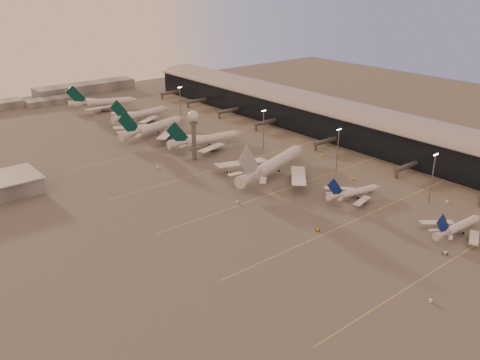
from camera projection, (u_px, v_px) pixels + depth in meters
ground at (351, 239)px, 209.19m from camera, size 700.00×700.00×0.00m
taxiway_markings at (303, 182)px, 266.85m from camera, size 180.00×185.25×0.02m
terminal at (326, 117)px, 347.32m from camera, size 57.00×362.00×23.04m
radar_tower at (193, 125)px, 289.98m from camera, size 6.40×6.40×31.10m
mast_a at (433, 175)px, 238.08m from camera, size 3.60×0.56×25.00m
mast_b at (338, 148)px, 275.63m from camera, size 3.60×0.56×25.00m
mast_c at (263, 127)px, 312.01m from camera, size 3.60×0.56×25.00m
mast_d at (180, 101)px, 375.18m from camera, size 3.60×0.56×25.00m
distant_horizon at (58, 94)px, 441.70m from camera, size 165.00×37.50×9.00m
narrowbody_near at (459, 228)px, 212.72m from camera, size 33.91×27.02×13.24m
narrowbody_mid at (355, 193)px, 246.19m from camera, size 33.06×26.13×13.05m
widebody_white at (274, 167)px, 275.46m from camera, size 67.38×53.18×24.48m
greentail_a at (207, 141)px, 319.78m from camera, size 53.48×42.95×19.47m
greentail_b at (155, 129)px, 342.76m from camera, size 59.25×47.23×22.01m
greentail_c at (142, 116)px, 377.69m from camera, size 52.08×41.83×18.95m
greentail_d at (104, 104)px, 410.41m from camera, size 53.62×42.55×20.32m
gsv_truck_a at (431, 299)px, 169.18m from camera, size 5.69×4.60×2.22m
gsv_tug_near at (445, 253)px, 197.72m from camera, size 2.93×4.12×1.07m
gsv_catering_a at (448, 199)px, 241.77m from camera, size 5.42×3.40×4.12m
gsv_tug_mid at (318, 230)px, 215.82m from camera, size 3.54×3.90×0.96m
gsv_truck_b at (353, 178)px, 268.71m from camera, size 5.99×4.04×2.28m
gsv_truck_c at (237, 201)px, 241.74m from camera, size 6.12×3.97×2.32m
gsv_catering_b at (322, 152)px, 303.29m from camera, size 5.99×3.51×4.61m
gsv_tug_far at (229, 172)px, 278.50m from camera, size 3.90×4.45×1.09m
gsv_truck_d at (157, 166)px, 284.39m from camera, size 4.40×6.62×2.52m
gsv_tug_hangar at (231, 132)px, 348.63m from camera, size 4.12×3.49×1.01m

